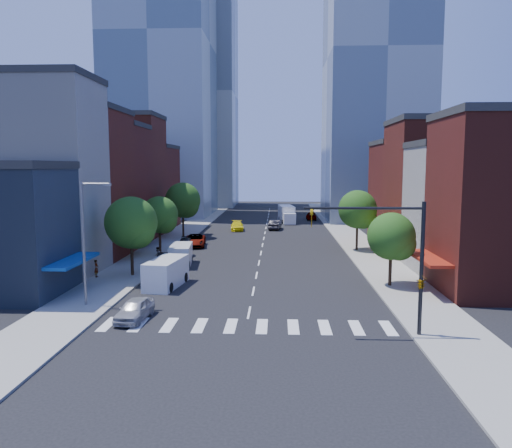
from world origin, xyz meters
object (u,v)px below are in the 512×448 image
(cargo_van_far, at_px, (181,255))
(pedestrian_far, at_px, (158,255))
(traffic_car_far, at_px, (311,216))
(parked_car_second, at_px, (165,260))
(parked_car_front, at_px, (135,309))
(box_truck, at_px, (287,215))
(cargo_van_near, at_px, (166,273))
(pedestrian_near, at_px, (96,268))
(parked_car_third, at_px, (195,240))
(parked_car_rear, at_px, (185,244))
(taxi, at_px, (237,226))
(traffic_car_oncoming, at_px, (275,225))

(cargo_van_far, xyz_separation_m, pedestrian_far, (-2.50, 0.36, -0.07))
(traffic_car_far, distance_m, pedestrian_far, 48.13)
(parked_car_second, relative_size, pedestrian_far, 2.41)
(pedestrian_far, bearing_deg, parked_car_front, 8.87)
(box_truck, bearing_deg, cargo_van_near, -110.23)
(box_truck, xyz_separation_m, pedestrian_near, (-18.07, -45.95, -0.50))
(parked_car_third, relative_size, pedestrian_near, 3.50)
(parked_car_front, height_order, traffic_car_far, traffic_car_far)
(parked_car_rear, bearing_deg, parked_car_second, -92.38)
(parked_car_second, relative_size, taxi, 0.84)
(pedestrian_far, bearing_deg, parked_car_second, 45.15)
(parked_car_front, distance_m, cargo_van_far, 18.30)
(traffic_car_oncoming, bearing_deg, cargo_van_far, 78.58)
(traffic_car_oncoming, relative_size, pedestrian_far, 2.78)
(parked_car_rear, xyz_separation_m, taxi, (4.99, 17.92, 0.06))
(traffic_car_far, bearing_deg, box_truck, 46.22)
(parked_car_third, height_order, traffic_car_oncoming, traffic_car_oncoming)
(pedestrian_far, bearing_deg, taxi, 167.74)
(parked_car_second, distance_m, parked_car_third, 12.90)
(taxi, xyz_separation_m, box_truck, (8.08, 11.23, 0.73))
(cargo_van_far, bearing_deg, cargo_van_near, -92.47)
(parked_car_third, xyz_separation_m, traffic_car_far, (16.91, 32.42, 0.00))
(parked_car_rear, bearing_deg, cargo_van_near, -86.60)
(cargo_van_near, height_order, cargo_van_far, cargo_van_near)
(traffic_car_far, distance_m, box_truck, 6.95)
(parked_car_front, height_order, traffic_car_oncoming, traffic_car_oncoming)
(traffic_car_far, bearing_deg, parked_car_third, 62.09)
(cargo_van_far, relative_size, pedestrian_near, 3.32)
(box_truck, relative_size, pedestrian_near, 4.93)
(box_truck, distance_m, pedestrian_far, 41.72)
(pedestrian_near, bearing_deg, box_truck, -27.19)
(parked_car_second, height_order, taxi, taxi)
(cargo_van_near, xyz_separation_m, pedestrian_far, (-2.98, 9.43, -0.18))
(cargo_van_far, height_order, taxi, cargo_van_far)
(traffic_car_oncoming, bearing_deg, cargo_van_near, 83.20)
(taxi, distance_m, traffic_car_oncoming, 6.16)
(parked_car_rear, xyz_separation_m, cargo_van_far, (1.50, -10.48, 0.42))
(traffic_car_oncoming, distance_m, traffic_car_far, 16.39)
(parked_car_front, height_order, pedestrian_far, pedestrian_far)
(cargo_van_near, xyz_separation_m, traffic_car_oncoming, (9.02, 38.83, -0.40))
(parked_car_front, relative_size, taxi, 0.86)
(parked_car_second, bearing_deg, pedestrian_near, -131.72)
(parked_car_second, xyz_separation_m, taxi, (4.99, 29.02, 0.03))
(parked_car_second, distance_m, pedestrian_far, 1.44)
(pedestrian_far, bearing_deg, cargo_van_far, 81.64)
(parked_car_rear, bearing_deg, pedestrian_far, -98.03)
(parked_car_second, distance_m, cargo_van_near, 8.69)
(parked_car_rear, relative_size, box_truck, 0.57)
(parked_car_rear, distance_m, traffic_car_oncoming, 22.19)
(pedestrian_far, bearing_deg, box_truck, 160.09)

